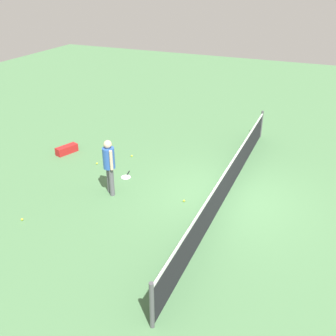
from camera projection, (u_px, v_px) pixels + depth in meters
The scene contains 9 objects.
ground_plane at pixel (226, 197), 11.26m from camera, with size 40.00×40.00×0.00m, color #4C7A4C.
court_net at pixel (227, 182), 11.03m from camera, with size 10.09×0.09×1.07m.
player_near_side at pixel (109, 163), 11.00m from camera, with size 0.48×0.48×1.70m.
tennis_racket_near_player at pixel (126, 177), 12.35m from camera, with size 0.61×0.38×0.03m.
tennis_ball_near_player at pixel (97, 163), 13.16m from camera, with size 0.07×0.07×0.07m, color #C6E033.
tennis_ball_by_net at pixel (22, 219), 10.20m from camera, with size 0.07×0.07×0.07m, color #C6E033.
tennis_ball_midcourt at pixel (132, 156), 13.69m from camera, with size 0.07×0.07×0.07m, color #C6E033.
tennis_ball_baseline at pixel (184, 201), 11.03m from camera, with size 0.07×0.07×0.07m, color #C6E033.
equipment_bag at pixel (68, 149), 13.94m from camera, with size 0.85×0.53×0.28m.
Camera 1 is at (9.52, 2.26, 5.89)m, focal length 41.36 mm.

